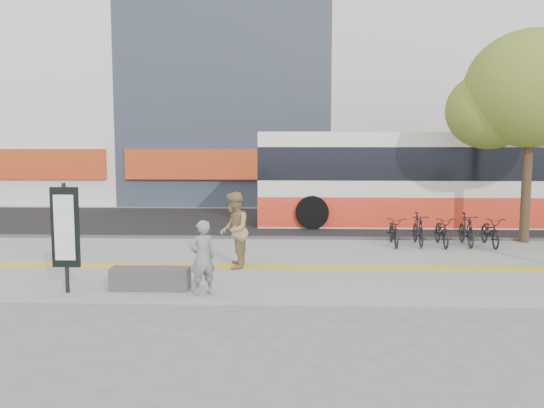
{
  "coord_description": "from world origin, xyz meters",
  "views": [
    {
      "loc": [
        0.32,
        -12.67,
        3.12
      ],
      "look_at": [
        -0.24,
        2.0,
        1.49
      ],
      "focal_mm": 38.28,
      "sensor_mm": 36.0,
      "label": 1
    }
  ],
  "objects_px": {
    "seated_woman": "(202,258)",
    "pedestrian_tan": "(234,230)",
    "signboard": "(65,229)",
    "street_tree": "(528,92)",
    "bus": "(432,181)",
    "bench": "(150,279)"
  },
  "relations": [
    {
      "from": "signboard",
      "to": "street_tree",
      "type": "height_order",
      "value": "street_tree"
    },
    {
      "from": "signboard",
      "to": "bus",
      "type": "height_order",
      "value": "bus"
    },
    {
      "from": "bus",
      "to": "pedestrian_tan",
      "type": "distance_m",
      "value": 9.99
    },
    {
      "from": "pedestrian_tan",
      "to": "seated_woman",
      "type": "bearing_deg",
      "value": -9.8
    },
    {
      "from": "signboard",
      "to": "bus",
      "type": "xyz_separation_m",
      "value": [
        9.53,
        10.01,
        0.26
      ]
    },
    {
      "from": "bus",
      "to": "pedestrian_tan",
      "type": "relative_size",
      "value": 6.88
    },
    {
      "from": "bench",
      "to": "bus",
      "type": "bearing_deg",
      "value": 50.74
    },
    {
      "from": "signboard",
      "to": "street_tree",
      "type": "relative_size",
      "value": 0.35
    },
    {
      "from": "street_tree",
      "to": "bus",
      "type": "height_order",
      "value": "street_tree"
    },
    {
      "from": "seated_woman",
      "to": "pedestrian_tan",
      "type": "height_order",
      "value": "pedestrian_tan"
    },
    {
      "from": "signboard",
      "to": "bus",
      "type": "distance_m",
      "value": 13.82
    },
    {
      "from": "bench",
      "to": "pedestrian_tan",
      "type": "xyz_separation_m",
      "value": [
        1.5,
        2.07,
        0.69
      ]
    },
    {
      "from": "bench",
      "to": "pedestrian_tan",
      "type": "height_order",
      "value": "pedestrian_tan"
    },
    {
      "from": "bench",
      "to": "signboard",
      "type": "height_order",
      "value": "signboard"
    },
    {
      "from": "signboard",
      "to": "seated_woman",
      "type": "height_order",
      "value": "signboard"
    },
    {
      "from": "street_tree",
      "to": "seated_woman",
      "type": "xyz_separation_m",
      "value": [
        -8.65,
        -6.4,
        -3.69
      ]
    },
    {
      "from": "bus",
      "to": "seated_woman",
      "type": "bearing_deg",
      "value": -124.0
    },
    {
      "from": "seated_woman",
      "to": "pedestrian_tan",
      "type": "xyz_separation_m",
      "value": [
        0.37,
        2.45,
        0.17
      ]
    },
    {
      "from": "signboard",
      "to": "seated_woman",
      "type": "distance_m",
      "value": 2.79
    },
    {
      "from": "signboard",
      "to": "pedestrian_tan",
      "type": "relative_size",
      "value": 1.21
    },
    {
      "from": "bench",
      "to": "street_tree",
      "type": "height_order",
      "value": "street_tree"
    },
    {
      "from": "bench",
      "to": "street_tree",
      "type": "relative_size",
      "value": 0.25
    }
  ]
}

